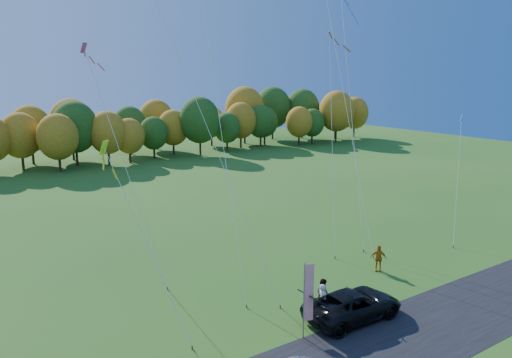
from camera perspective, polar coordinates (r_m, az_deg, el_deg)
ground at (r=29.05m, az=6.89°, el=-15.76°), size 160.00×160.00×0.00m
asphalt_strip at (r=26.57m, az=12.85°, el=-18.85°), size 90.00×6.00×0.01m
tree_line at (r=77.37m, az=-20.74°, el=1.26°), size 116.00×12.00×10.00m
black_suv at (r=29.22m, az=11.05°, el=-13.93°), size 5.99×2.90×1.64m
person_tailgate_a at (r=29.06m, az=7.63°, el=-13.60°), size 0.59×0.79×1.96m
person_tailgate_b at (r=29.93m, az=7.65°, el=-12.90°), size 0.86×1.03×1.88m
person_east at (r=35.96m, az=13.81°, el=-8.78°), size 1.06×1.11×1.86m
feather_flag at (r=26.29m, az=5.93°, el=-12.71°), size 0.52×0.23×4.14m
kite_delta_blue at (r=30.59m, az=-6.78°, el=8.76°), size 6.10×12.23×24.68m
kite_parafoil_orange at (r=41.98m, az=9.32°, el=13.28°), size 5.73×13.75×29.38m
kite_delta_red at (r=31.78m, az=-4.52°, el=9.22°), size 3.36×10.58×24.25m
kite_parafoil_rainbow at (r=41.96m, az=10.85°, el=7.42°), size 6.15×8.96×20.78m
kite_diamond_yellow at (r=26.36m, az=-12.44°, el=-7.15°), size 2.73×6.22×10.40m
kite_diamond_white at (r=38.61m, az=8.70°, el=4.49°), size 3.87×5.60×17.46m
kite_diamond_pink at (r=33.14m, az=-14.77°, el=1.52°), size 2.99×7.09×15.76m
kite_diamond_blue_low at (r=44.14m, az=22.04°, el=-0.03°), size 5.40×4.02×10.26m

